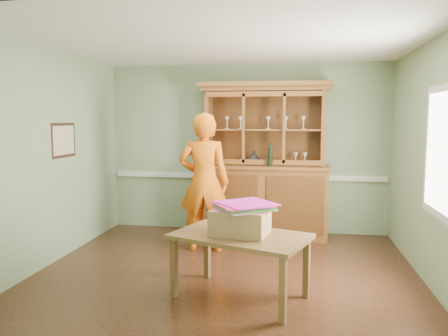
% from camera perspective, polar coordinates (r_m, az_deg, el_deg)
% --- Properties ---
extents(floor, '(4.50, 4.50, 0.00)m').
position_cam_1_polar(floor, '(5.42, 0.41, -13.32)').
color(floor, '#492917').
rests_on(floor, ground).
extents(ceiling, '(4.50, 4.50, 0.00)m').
position_cam_1_polar(ceiling, '(5.17, 0.44, 16.11)').
color(ceiling, white).
rests_on(ceiling, wall_back).
extents(wall_back, '(4.50, 0.00, 4.50)m').
position_cam_1_polar(wall_back, '(7.10, 2.94, 2.54)').
color(wall_back, gray).
rests_on(wall_back, floor).
extents(wall_left, '(0.00, 4.00, 4.00)m').
position_cam_1_polar(wall_left, '(5.90, -21.70, 1.31)').
color(wall_left, gray).
rests_on(wall_left, floor).
extents(wall_right, '(0.00, 4.00, 4.00)m').
position_cam_1_polar(wall_right, '(5.27, 25.39, 0.57)').
color(wall_right, gray).
rests_on(wall_right, floor).
extents(wall_front, '(4.50, 0.00, 4.50)m').
position_cam_1_polar(wall_front, '(3.18, -5.20, -2.30)').
color(wall_front, gray).
rests_on(wall_front, floor).
extents(chair_rail, '(4.41, 0.05, 0.08)m').
position_cam_1_polar(chair_rail, '(7.12, 2.89, -1.09)').
color(chair_rail, silver).
rests_on(chair_rail, wall_back).
extents(framed_map, '(0.03, 0.60, 0.46)m').
position_cam_1_polar(framed_map, '(6.14, -20.17, 3.42)').
color(framed_map, '#312013').
rests_on(framed_map, wall_left).
extents(window_panel, '(0.03, 0.96, 1.36)m').
position_cam_1_polar(window_panel, '(4.96, 26.19, 1.95)').
color(window_panel, silver).
rests_on(window_panel, wall_right).
extents(china_hutch, '(2.03, 0.67, 2.39)m').
position_cam_1_polar(china_hutch, '(6.86, 5.21, -1.95)').
color(china_hutch, brown).
rests_on(china_hutch, floor).
extents(dining_table, '(1.52, 1.20, 0.66)m').
position_cam_1_polar(dining_table, '(4.50, 2.15, -9.61)').
color(dining_table, brown).
rests_on(dining_table, floor).
extents(cardboard_box, '(0.61, 0.52, 0.26)m').
position_cam_1_polar(cardboard_box, '(4.47, 2.14, -7.00)').
color(cardboard_box, '#9E7D51').
rests_on(cardboard_box, dining_table).
extents(kite_stack, '(0.70, 0.70, 0.06)m').
position_cam_1_polar(kite_stack, '(4.45, 2.76, -4.95)').
color(kite_stack, '#D86DE7').
rests_on(kite_stack, cardboard_box).
extents(person, '(0.73, 0.51, 1.92)m').
position_cam_1_polar(person, '(6.05, -2.62, -1.87)').
color(person, orange).
rests_on(person, floor).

